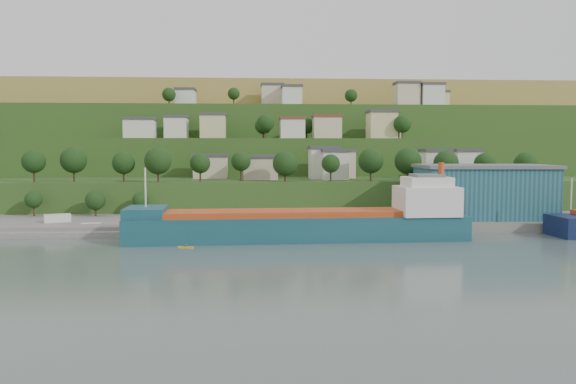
{
  "coord_description": "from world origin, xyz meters",
  "views": [
    {
      "loc": [
        -7.09,
        -105.04,
        18.43
      ],
      "look_at": [
        0.26,
        15.0,
        9.33
      ],
      "focal_mm": 35.0,
      "sensor_mm": 36.0,
      "label": 1
    }
  ],
  "objects": [
    {
      "name": "kayak_orange",
      "position": [
        -13.7,
        3.73,
        0.21
      ],
      "size": [
        2.92,
        0.72,
        0.72
      ],
      "rotation": [
        0.0,
        0.0,
        -0.07
      ],
      "color": "orange",
      "rests_on": "ground"
    },
    {
      "name": "warehouse",
      "position": [
        48.54,
        27.52,
        8.43
      ],
      "size": [
        31.98,
        20.64,
        12.8
      ],
      "rotation": [
        0.0,
        0.0,
        -0.05
      ],
      "color": "#1C4656",
      "rests_on": "quay"
    },
    {
      "name": "kayak_yellow",
      "position": [
        -19.94,
        0.43,
        0.23
      ],
      "size": [
        3.09,
        1.42,
        0.77
      ],
      "rotation": [
        0.0,
        0.0,
        -0.3
      ],
      "color": "gold",
      "rests_on": "ground"
    },
    {
      "name": "pebble_beach",
      "position": [
        -55.0,
        22.0,
        0.0
      ],
      "size": [
        40.0,
        18.0,
        2.4
      ],
      "primitive_type": "cube",
      "color": "slate",
      "rests_on": "ground"
    },
    {
      "name": "quay",
      "position": [
        20.0,
        28.0,
        0.0
      ],
      "size": [
        220.0,
        26.0,
        4.0
      ],
      "primitive_type": "cube",
      "color": "slate",
      "rests_on": "ground"
    },
    {
      "name": "cargo_ship_near",
      "position": [
        4.15,
        8.33,
        2.84
      ],
      "size": [
        69.47,
        13.18,
        17.77
      ],
      "rotation": [
        0.0,
        0.0,
        0.03
      ],
      "color": "#143C4B",
      "rests_on": "ground"
    },
    {
      "name": "ground",
      "position": [
        0.0,
        0.0,
        0.0
      ],
      "size": [
        500.0,
        500.0,
        0.0
      ],
      "primitive_type": "plane",
      "color": "#44524E",
      "rests_on": "ground"
    },
    {
      "name": "hillside",
      "position": [
        0.04,
        168.72,
        0.07
      ],
      "size": [
        360.0,
        210.85,
        96.0
      ],
      "color": "#284719",
      "rests_on": "ground"
    },
    {
      "name": "caravan",
      "position": [
        -51.64,
        24.27,
        2.51
      ],
      "size": [
        6.1,
        4.45,
        2.63
      ],
      "primitive_type": "cube",
      "rotation": [
        0.0,
        0.0,
        0.42
      ],
      "color": "silver",
      "rests_on": "pebble_beach"
    },
    {
      "name": "dinghy",
      "position": [
        -43.44,
        21.64,
        1.63
      ],
      "size": [
        4.58,
        2.58,
        0.86
      ],
      "primitive_type": "cube",
      "rotation": [
        0.0,
        0.0,
        0.23
      ],
      "color": "silver",
      "rests_on": "pebble_beach"
    }
  ]
}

